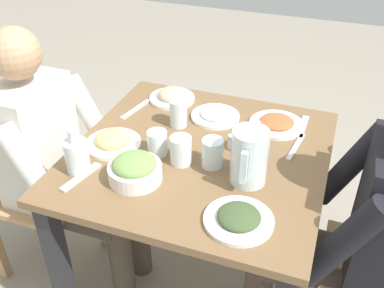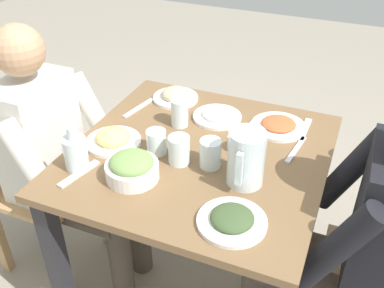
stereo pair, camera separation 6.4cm
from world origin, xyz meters
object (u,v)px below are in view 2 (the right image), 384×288
dining_table (199,178)px  chair_near (27,171)px  plate_yoghurt (217,115)px  water_glass_near_right (254,143)px  water_glass_by_pitcher (210,154)px  plate_beans (175,96)px  water_pitcher (246,158)px  plate_fries (113,139)px  plate_dolmas (232,220)px  salt_shaker (231,143)px  plate_rice_curry (278,125)px  water_glass_near_left (179,150)px  diner_far (355,229)px  salad_bowl (132,167)px  water_glass_far_right (180,113)px  diner_near (60,154)px  water_glass_far_left (156,142)px  oil_carafe (76,155)px

dining_table → chair_near: (0.08, -0.78, -0.14)m
plate_yoghurt → water_glass_near_right: (0.19, 0.21, 0.04)m
water_glass_by_pitcher → plate_beans: bearing=-141.9°
water_pitcher → plate_beans: bearing=-134.3°
plate_fries → water_glass_by_pitcher: bearing=91.0°
plate_dolmas → salt_shaker: (-0.37, -0.12, 0.01)m
plate_rice_curry → water_pitcher: bearing=-4.0°
water_glass_near_left → salt_shaker: 0.20m
dining_table → salt_shaker: bearing=120.3°
water_glass_near_right → chair_near: bearing=-82.0°
dining_table → diner_far: (0.06, 0.57, 0.01)m
salt_shaker → plate_dolmas: bearing=18.9°
water_pitcher → salad_bowl: (0.12, -0.35, -0.05)m
diner_far → water_glass_near_left: bearing=-87.5°
water_pitcher → water_glass_near_right: (-0.16, -0.02, -0.04)m
water_glass_far_right → water_glass_near_left: bearing=23.4°
plate_yoghurt → salt_shaker: size_ratio=3.65×
plate_beans → water_glass_near_right: water_glass_near_right is taller
diner_far → plate_fries: bearing=-89.2°
plate_dolmas → water_glass_near_left: 0.35m
salad_bowl → plate_rice_curry: salad_bowl is taller
chair_near → diner_far: size_ratio=0.75×
dining_table → diner_near: size_ratio=0.78×
diner_far → salad_bowl: size_ratio=6.50×
dining_table → water_glass_far_left: 0.23m
water_glass_by_pitcher → oil_carafe: 0.45m
plate_yoghurt → water_glass_near_right: 0.28m
dining_table → salt_shaker: (-0.06, 0.10, 0.15)m
plate_yoghurt → water_glass_far_right: size_ratio=1.78×
chair_near → salt_shaker: (-0.14, 0.88, 0.29)m
water_glass_far_left → water_glass_near_right: water_glass_near_right is taller
chair_near → plate_dolmas: bearing=77.5°
plate_dolmas → water_glass_far_left: bearing=-123.6°
plate_yoghurt → oil_carafe: size_ratio=1.20×
diner_far → plate_yoghurt: 0.68m
oil_carafe → dining_table: bearing=126.1°
salt_shaker → water_glass_near_right: bearing=84.8°
plate_yoghurt → salt_shaker: salt_shaker is taller
dining_table → plate_rice_curry: plate_rice_curry is taller
chair_near → salt_shaker: 0.93m
oil_carafe → water_glass_near_right: bearing=119.7°
diner_near → plate_rice_curry: 0.88m
plate_rice_curry → water_glass_near_right: size_ratio=2.01×
plate_fries → plate_dolmas: size_ratio=0.98×
water_pitcher → water_glass_far_right: bearing=-125.8°
plate_yoghurt → water_glass_far_left: water_glass_far_left is taller
plate_rice_curry → plate_dolmas: bearing=-0.2°
salad_bowl → water_glass_by_pitcher: (-0.16, 0.22, 0.01)m
diner_near → water_glass_far_left: size_ratio=12.85×
plate_fries → water_glass_far_right: water_glass_far_right is taller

